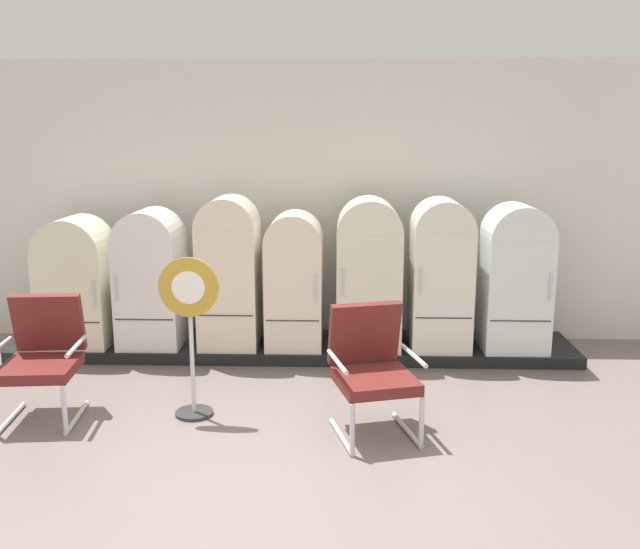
{
  "coord_description": "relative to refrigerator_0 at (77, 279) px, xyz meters",
  "views": [
    {
      "loc": [
        0.52,
        -4.17,
        2.41
      ],
      "look_at": [
        0.3,
        2.75,
        0.92
      ],
      "focal_mm": 39.12,
      "sensor_mm": 36.0,
      "label": 1
    }
  ],
  "objects": [
    {
      "name": "back_wall",
      "position": [
        2.28,
        0.75,
        0.74
      ],
      "size": [
        11.76,
        0.12,
        3.12
      ],
      "color": "silver",
      "rests_on": "ground"
    },
    {
      "name": "ground",
      "position": [
        2.28,
        -2.91,
        -0.85
      ],
      "size": [
        12.0,
        10.0,
        0.05
      ],
      "primitive_type": "cube",
      "color": "slate"
    },
    {
      "name": "sign_stand",
      "position": [
        1.55,
        -1.59,
        -0.14
      ],
      "size": [
        0.5,
        0.32,
        1.37
      ],
      "color": "#2D2D30",
      "rests_on": "ground"
    },
    {
      "name": "armchair_left",
      "position": [
        0.31,
        -1.62,
        -0.27
      ],
      "size": [
        0.7,
        0.77,
        1.02
      ],
      "color": "silver",
      "rests_on": "ground"
    },
    {
      "name": "armchair_right",
      "position": [
        3.04,
        -1.83,
        -0.27
      ],
      "size": [
        0.77,
        0.84,
        1.02
      ],
      "color": "silver",
      "rests_on": "ground"
    },
    {
      "name": "refrigerator_4",
      "position": [
        3.08,
        0.03,
        0.12
      ],
      "size": [
        0.66,
        0.72,
        1.56
      ],
      "color": "silver",
      "rests_on": "display_plinth"
    },
    {
      "name": "refrigerator_3",
      "position": [
        2.3,
        -0.01,
        0.04
      ],
      "size": [
        0.58,
        0.65,
        1.42
      ],
      "color": "silver",
      "rests_on": "display_plinth"
    },
    {
      "name": "refrigerator_5",
      "position": [
        3.82,
        0.02,
        0.12
      ],
      "size": [
        0.61,
        0.7,
        1.56
      ],
      "color": "silver",
      "rests_on": "display_plinth"
    },
    {
      "name": "refrigerator_0",
      "position": [
        0.0,
        0.0,
        0.0
      ],
      "size": [
        0.71,
        0.66,
        1.36
      ],
      "color": "beige",
      "rests_on": "display_plinth"
    },
    {
      "name": "refrigerator_6",
      "position": [
        4.59,
        -0.01,
        0.09
      ],
      "size": [
        0.66,
        0.65,
        1.51
      ],
      "color": "white",
      "rests_on": "display_plinth"
    },
    {
      "name": "display_plinth",
      "position": [
        2.28,
        0.12,
        -0.77
      ],
      "size": [
        5.97,
        0.95,
        0.12
      ],
      "primitive_type": "cube",
      "color": "black",
      "rests_on": "ground"
    },
    {
      "name": "refrigerator_2",
      "position": [
        1.62,
        -0.01,
        0.13
      ],
      "size": [
        0.61,
        0.65,
        1.58
      ],
      "color": "beige",
      "rests_on": "display_plinth"
    },
    {
      "name": "refrigerator_1",
      "position": [
        0.79,
        0.02,
        0.05
      ],
      "size": [
        0.65,
        0.7,
        1.44
      ],
      "color": "white",
      "rests_on": "display_plinth"
    }
  ]
}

